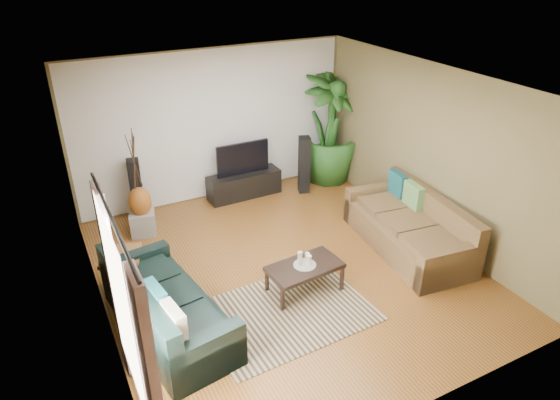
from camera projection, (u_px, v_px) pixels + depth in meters
floor at (286, 270)px, 7.25m from camera, size 5.50×5.50×0.00m
ceiling at (288, 85)px, 6.00m from camera, size 5.50×5.50×0.00m
wall_back at (214, 126)px, 8.79m from camera, size 5.00×0.00×5.00m
wall_front at (431, 305)px, 4.45m from camera, size 5.00×0.00×5.00m
wall_left at (91, 231)px, 5.61m from camera, size 0.00×5.50×5.50m
wall_right at (431, 154)px, 7.64m from camera, size 0.00×5.50×5.50m
backwall_panel at (214, 126)px, 8.78m from camera, size 4.90×0.00×4.90m
window_pane at (121, 309)px, 4.33m from camera, size 0.00×1.80×1.80m
curtain_near at (153, 389)px, 3.87m from camera, size 0.08×0.35×2.20m
curtain_far at (115, 284)px, 5.06m from camera, size 0.08×0.35×2.20m
curtain_rod at (111, 218)px, 3.93m from camera, size 0.03×1.90×0.03m
sofa_left at (167, 301)px, 5.94m from camera, size 1.21×2.22×0.85m
sofa_right at (408, 224)px, 7.58m from camera, size 1.26×2.34×0.85m
area_rug at (286, 312)px, 6.41m from camera, size 2.18×1.58×0.01m
coffee_table at (304, 278)px, 6.74m from camera, size 1.03×0.62×0.40m
candle_tray at (305, 265)px, 6.64m from camera, size 0.31×0.31×0.01m
candle_tall at (300, 258)px, 6.59m from camera, size 0.06×0.06×0.20m
candle_mid at (309, 260)px, 6.59m from camera, size 0.06×0.06×0.15m
candle_short at (307, 257)px, 6.68m from camera, size 0.06×0.06×0.13m
tv_stand at (244, 185)px, 9.25m from camera, size 1.37×0.44×0.45m
television at (243, 158)px, 9.02m from camera, size 1.00×0.05×0.59m
speaker_left at (136, 190)px, 8.35m from camera, size 0.23×0.25×1.09m
speaker_right at (304, 165)px, 9.27m from camera, size 0.26×0.27×1.09m
potted_plant at (329, 128)px, 9.56m from camera, size 1.41×1.41×2.13m
plant_pot at (327, 171)px, 9.98m from camera, size 0.39×0.39×0.31m
pedestal at (143, 222)px, 8.07m from camera, size 0.47×0.47×0.39m
vase at (140, 202)px, 7.90m from camera, size 0.36×0.36×0.50m
side_table at (123, 271)px, 6.75m from camera, size 0.66×0.66×0.55m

